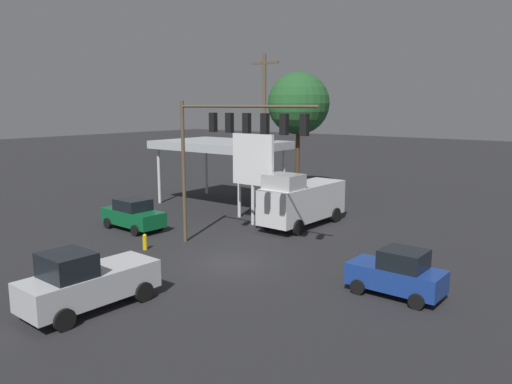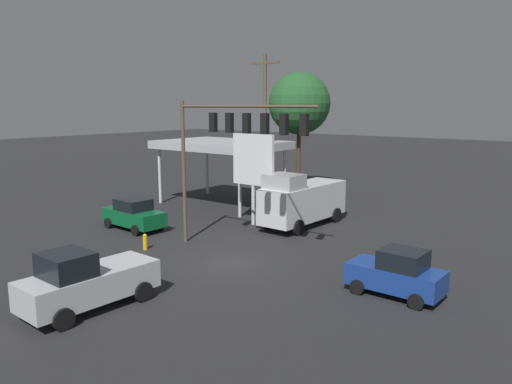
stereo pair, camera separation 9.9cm
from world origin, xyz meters
name	(u,v)px [view 2 (the right image)]	position (x,y,z in m)	size (l,w,h in m)	color
ground_plane	(231,263)	(0.00, 0.00, 0.00)	(200.00, 200.00, 0.00)	#262628
traffic_signal_assembly	(235,135)	(0.93, -1.44, 6.21)	(8.70, 0.43, 7.92)	brown
utility_pole	(265,130)	(6.24, -11.07, 5.90)	(2.40, 0.26, 11.22)	brown
gas_station_canopy	(221,146)	(10.35, -10.94, 4.59)	(9.40, 6.67, 4.95)	#B2B7BC
price_sign	(253,162)	(4.13, -7.03, 4.09)	(3.14, 0.27, 5.88)	silver
delivery_truck	(302,200)	(1.41, -8.56, 1.69)	(2.71, 6.86, 3.58)	silver
hatchback_crossing	(397,273)	(-8.11, -0.91, 0.95)	(3.83, 2.02, 1.97)	navy
sedan_far	(134,214)	(9.28, -1.46, 0.95)	(4.49, 2.24, 1.93)	#0C592D
pickup_parked	(86,281)	(0.67, 7.63, 1.11)	(2.42, 5.28, 2.40)	silver
street_tree	(299,104)	(8.68, -19.34, 7.81)	(5.42, 5.42, 10.54)	#4C331E
fire_hydrant	(145,242)	(5.17, 1.07, 0.44)	(0.24, 0.24, 0.88)	gold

